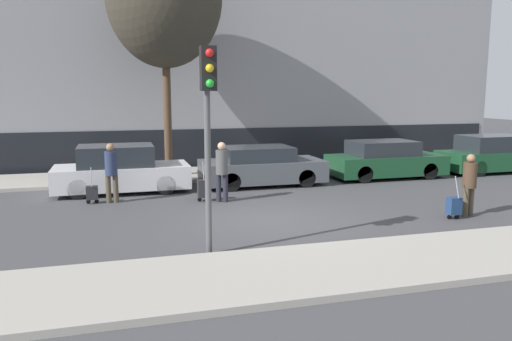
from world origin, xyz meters
TOP-DOWN VIEW (x-y plane):
  - ground_plane at (0.00, 0.00)m, footprint 80.00×80.00m
  - sidewalk_near at (0.00, -3.75)m, footprint 28.00×2.50m
  - sidewalk_far at (0.00, 7.00)m, footprint 28.00×3.00m
  - building_facade at (0.00, 10.82)m, footprint 28.00×3.30m
  - parked_car_0 at (-3.49, 4.59)m, footprint 4.14×1.79m
  - parked_car_1 at (1.12, 4.55)m, footprint 4.12×1.89m
  - parked_car_2 at (5.92, 4.67)m, footprint 4.20×1.79m
  - parked_car_3 at (10.79, 4.68)m, footprint 4.51×1.73m
  - pedestrian_left at (-3.75, 3.04)m, footprint 0.35×0.34m
  - trolley_left at (-4.30, 3.08)m, footprint 0.34×0.29m
  - pedestrian_center at (-0.71, 2.30)m, footprint 0.34×0.34m
  - trolley_center at (-1.22, 2.51)m, footprint 0.34×0.29m
  - pedestrian_right at (4.95, -1.07)m, footprint 0.34×0.34m
  - trolley_right at (4.42, -1.22)m, footprint 0.34×0.29m
  - traffic_light at (-1.95, -2.36)m, footprint 0.28×0.47m

SIDE VIEW (x-z plane):
  - ground_plane at x=0.00m, z-range 0.00..0.00m
  - sidewalk_near at x=0.00m, z-range 0.00..0.12m
  - sidewalk_far at x=0.00m, z-range 0.00..0.12m
  - trolley_left at x=-4.30m, z-range -0.21..0.83m
  - trolley_right at x=4.42m, z-range -0.21..0.87m
  - trolley_center at x=-1.22m, z-range -0.21..0.96m
  - parked_car_1 at x=1.12m, z-range -0.03..1.28m
  - parked_car_2 at x=5.92m, z-range -0.04..1.33m
  - parked_car_3 at x=10.79m, z-range -0.05..1.40m
  - parked_car_0 at x=-3.49m, z-range -0.06..1.43m
  - pedestrian_right at x=4.95m, z-range 0.10..1.70m
  - pedestrian_left at x=-3.75m, z-range 0.12..1.82m
  - pedestrian_center at x=-0.71m, z-range 0.12..1.85m
  - traffic_light at x=-1.95m, z-range 0.83..4.78m
  - building_facade at x=0.00m, z-range -0.01..13.65m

